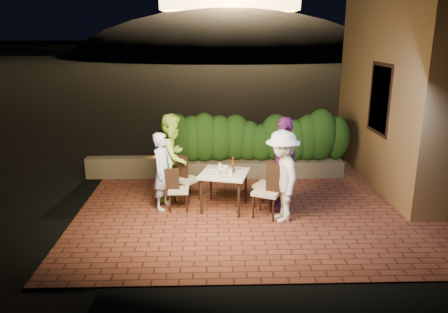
{
  "coord_description": "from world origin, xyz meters",
  "views": [
    {
      "loc": [
        -0.89,
        -7.86,
        3.39
      ],
      "look_at": [
        -0.64,
        0.36,
        1.05
      ],
      "focal_mm": 35.0,
      "sensor_mm": 36.0,
      "label": 1
    }
  ],
  "objects_px": {
    "bowl": "(224,167)",
    "chair_right_back": "(267,184)",
    "diner_blue": "(163,171)",
    "diner_white": "(282,176)",
    "chair_right_front": "(267,191)",
    "chair_left_front": "(179,189)",
    "parapet_lamp": "(157,154)",
    "dining_table": "(224,191)",
    "beer_bottle": "(233,165)",
    "diner_purple": "(284,163)",
    "diner_green": "(173,157)",
    "chair_left_back": "(187,178)"
  },
  "relations": [
    {
      "from": "chair_left_front",
      "to": "diner_purple",
      "type": "relative_size",
      "value": 0.46
    },
    {
      "from": "chair_right_back",
      "to": "diner_white",
      "type": "height_order",
      "value": "diner_white"
    },
    {
      "from": "diner_white",
      "to": "parapet_lamp",
      "type": "height_order",
      "value": "diner_white"
    },
    {
      "from": "chair_right_front",
      "to": "diner_purple",
      "type": "height_order",
      "value": "diner_purple"
    },
    {
      "from": "dining_table",
      "to": "diner_purple",
      "type": "bearing_deg",
      "value": 0.13
    },
    {
      "from": "chair_left_front",
      "to": "parapet_lamp",
      "type": "bearing_deg",
      "value": 107.35
    },
    {
      "from": "chair_left_front",
      "to": "chair_right_front",
      "type": "distance_m",
      "value": 1.74
    },
    {
      "from": "diner_blue",
      "to": "diner_green",
      "type": "height_order",
      "value": "diner_green"
    },
    {
      "from": "beer_bottle",
      "to": "bowl",
      "type": "xyz_separation_m",
      "value": [
        -0.17,
        0.26,
        -0.14
      ]
    },
    {
      "from": "chair_right_back",
      "to": "beer_bottle",
      "type": "bearing_deg",
      "value": 35.98
    },
    {
      "from": "beer_bottle",
      "to": "diner_white",
      "type": "height_order",
      "value": "diner_white"
    },
    {
      "from": "chair_right_front",
      "to": "chair_right_back",
      "type": "relative_size",
      "value": 1.07
    },
    {
      "from": "bowl",
      "to": "diner_purple",
      "type": "height_order",
      "value": "diner_purple"
    },
    {
      "from": "beer_bottle",
      "to": "chair_right_back",
      "type": "height_order",
      "value": "beer_bottle"
    },
    {
      "from": "chair_right_front",
      "to": "diner_purple",
      "type": "distance_m",
      "value": 0.7
    },
    {
      "from": "beer_bottle",
      "to": "diner_blue",
      "type": "xyz_separation_m",
      "value": [
        -1.38,
        0.05,
        -0.14
      ]
    },
    {
      "from": "dining_table",
      "to": "bowl",
      "type": "xyz_separation_m",
      "value": [
        0.0,
        0.28,
        0.4
      ]
    },
    {
      "from": "beer_bottle",
      "to": "dining_table",
      "type": "bearing_deg",
      "value": -175.63
    },
    {
      "from": "diner_blue",
      "to": "diner_purple",
      "type": "relative_size",
      "value": 0.83
    },
    {
      "from": "bowl",
      "to": "chair_right_back",
      "type": "xyz_separation_m",
      "value": [
        0.86,
        -0.24,
        -0.29
      ]
    },
    {
      "from": "chair_right_front",
      "to": "diner_green",
      "type": "height_order",
      "value": "diner_green"
    },
    {
      "from": "chair_right_front",
      "to": "parapet_lamp",
      "type": "bearing_deg",
      "value": -20.09
    },
    {
      "from": "beer_bottle",
      "to": "chair_left_front",
      "type": "xyz_separation_m",
      "value": [
        -1.07,
        -0.04,
        -0.49
      ]
    },
    {
      "from": "chair_left_back",
      "to": "diner_white",
      "type": "relative_size",
      "value": 0.56
    },
    {
      "from": "chair_right_front",
      "to": "diner_purple",
      "type": "bearing_deg",
      "value": -104.5
    },
    {
      "from": "chair_left_back",
      "to": "chair_right_back",
      "type": "xyz_separation_m",
      "value": [
        1.62,
        -0.44,
        0.01
      ]
    },
    {
      "from": "bowl",
      "to": "chair_left_front",
      "type": "relative_size",
      "value": 0.21
    },
    {
      "from": "chair_right_back",
      "to": "chair_right_front",
      "type": "bearing_deg",
      "value": 116.35
    },
    {
      "from": "chair_left_front",
      "to": "parapet_lamp",
      "type": "relative_size",
      "value": 6.07
    },
    {
      "from": "diner_blue",
      "to": "chair_right_front",
      "type": "bearing_deg",
      "value": -81.95
    },
    {
      "from": "diner_blue",
      "to": "diner_green",
      "type": "xyz_separation_m",
      "value": [
        0.16,
        0.54,
        0.13
      ]
    },
    {
      "from": "chair_left_front",
      "to": "diner_white",
      "type": "distance_m",
      "value": 2.06
    },
    {
      "from": "chair_right_back",
      "to": "diner_blue",
      "type": "bearing_deg",
      "value": 33.3
    },
    {
      "from": "diner_blue",
      "to": "diner_white",
      "type": "bearing_deg",
      "value": -84.34
    },
    {
      "from": "beer_bottle",
      "to": "diner_green",
      "type": "relative_size",
      "value": 0.18
    },
    {
      "from": "dining_table",
      "to": "chair_right_front",
      "type": "distance_m",
      "value": 0.92
    },
    {
      "from": "chair_left_back",
      "to": "diner_blue",
      "type": "bearing_deg",
      "value": -100.52
    },
    {
      "from": "dining_table",
      "to": "bowl",
      "type": "distance_m",
      "value": 0.48
    },
    {
      "from": "chair_left_back",
      "to": "diner_green",
      "type": "distance_m",
      "value": 0.53
    },
    {
      "from": "chair_right_back",
      "to": "diner_green",
      "type": "xyz_separation_m",
      "value": [
        -1.9,
        0.56,
        0.42
      ]
    },
    {
      "from": "diner_blue",
      "to": "chair_left_back",
      "type": "bearing_deg",
      "value": -25.15
    },
    {
      "from": "parapet_lamp",
      "to": "beer_bottle",
      "type": "bearing_deg",
      "value": -49.59
    },
    {
      "from": "chair_right_front",
      "to": "chair_right_back",
      "type": "height_order",
      "value": "chair_right_front"
    },
    {
      "from": "chair_right_back",
      "to": "diner_white",
      "type": "xyz_separation_m",
      "value": [
        0.18,
        -0.62,
        0.37
      ]
    },
    {
      "from": "dining_table",
      "to": "chair_right_back",
      "type": "bearing_deg",
      "value": 2.54
    },
    {
      "from": "bowl",
      "to": "chair_left_front",
      "type": "height_order",
      "value": "chair_left_front"
    },
    {
      "from": "chair_left_front",
      "to": "diner_green",
      "type": "distance_m",
      "value": 0.8
    },
    {
      "from": "chair_left_back",
      "to": "diner_white",
      "type": "height_order",
      "value": "diner_white"
    },
    {
      "from": "chair_right_front",
      "to": "chair_right_back",
      "type": "xyz_separation_m",
      "value": [
        0.06,
        0.47,
        -0.04
      ]
    },
    {
      "from": "beer_bottle",
      "to": "chair_right_front",
      "type": "relative_size",
      "value": 0.31
    }
  ]
}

